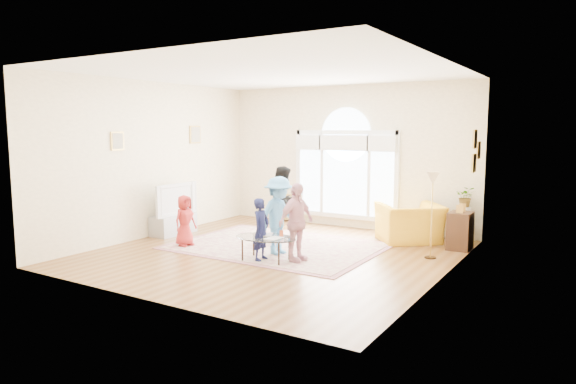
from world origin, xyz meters
The scene contains 18 objects.
ground centered at (0.00, 0.00, 0.00)m, with size 6.00×6.00×0.00m, color brown.
room_shell centered at (0.01, 2.83, 1.57)m, with size 6.00×6.00×6.00m.
area_rug centered at (-0.24, 0.49, 0.01)m, with size 3.60×2.60×0.02m, color beige.
rug_border centered at (-0.24, 0.49, 0.01)m, with size 3.80×2.80×0.01m, color #9A626B.
tv_console centered at (-2.75, 0.30, 0.21)m, with size 0.45×1.00×0.42m, color #93969B.
television centered at (-2.74, 0.30, 0.75)m, with size 0.18×1.16×0.67m.
coffee_table centered at (0.19, -0.54, 0.40)m, with size 1.15×0.80×0.54m.
armchair centered at (1.78, 2.20, 0.38)m, with size 1.16×1.02×0.76m, color yellow.
side_cabinet centered at (2.78, 2.08, 0.35)m, with size 0.40×0.50×0.70m, color black.
floor_lamp centered at (2.51, 1.14, 1.28)m, with size 0.27×0.27×1.51m.
plant_pedestal centered at (2.70, 2.80, 0.35)m, with size 0.20×0.20×0.70m, color white.
potted_plant centered at (2.70, 2.80, 0.90)m, with size 0.36×0.31×0.40m, color #33722D.
leaning_picture centered at (-1.52, 2.90, 0.00)m, with size 0.80×0.05×0.62m, color tan.
child_red centered at (-1.73, -0.44, 0.51)m, with size 0.48×0.31×0.97m, color #A72624.
child_navy centered at (0.11, -0.56, 0.55)m, with size 0.39×0.25×1.06m, color #13173C.
child_black centered at (-0.39, 0.97, 0.76)m, with size 0.72×0.56×1.48m, color black.
child_pink centered at (0.65, -0.30, 0.68)m, with size 0.78×0.32×1.32m, color #DE9EAC.
child_blue centered at (0.14, -0.05, 0.71)m, with size 0.89×0.51×1.38m, color #4F98D4.
Camera 1 is at (4.96, -7.57, 2.24)m, focal length 32.00 mm.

